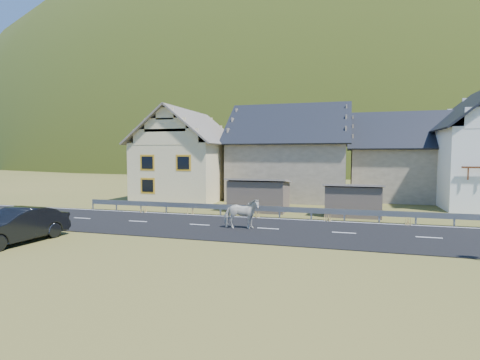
% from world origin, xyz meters
% --- Properties ---
extents(ground, '(160.00, 160.00, 0.00)m').
position_xyz_m(ground, '(0.00, 0.00, 0.00)').
color(ground, '#494E20').
rests_on(ground, ground).
extents(road, '(60.00, 7.00, 0.04)m').
position_xyz_m(road, '(0.00, 0.00, 0.02)').
color(road, black).
rests_on(road, ground).
extents(lane_markings, '(60.00, 6.60, 0.01)m').
position_xyz_m(lane_markings, '(0.00, 0.00, 0.04)').
color(lane_markings, silver).
rests_on(lane_markings, road).
extents(guardrail, '(28.10, 0.09, 0.75)m').
position_xyz_m(guardrail, '(-0.00, 3.68, 0.56)').
color(guardrail, '#93969B').
rests_on(guardrail, ground).
extents(shed_left, '(4.30, 3.30, 2.40)m').
position_xyz_m(shed_left, '(-2.00, 6.50, 1.10)').
color(shed_left, '#69584C').
rests_on(shed_left, ground).
extents(shed_right, '(3.80, 2.90, 2.20)m').
position_xyz_m(shed_right, '(4.50, 6.00, 1.00)').
color(shed_right, '#69584C').
rests_on(shed_right, ground).
extents(house_cream, '(7.80, 9.80, 8.30)m').
position_xyz_m(house_cream, '(-10.00, 12.00, 4.36)').
color(house_cream, beige).
rests_on(house_cream, ground).
extents(house_stone_a, '(10.80, 9.80, 8.90)m').
position_xyz_m(house_stone_a, '(-1.00, 15.00, 4.63)').
color(house_stone_a, tan).
rests_on(house_stone_a, ground).
extents(house_stone_b, '(9.80, 8.80, 8.10)m').
position_xyz_m(house_stone_b, '(9.00, 17.00, 4.24)').
color(house_stone_b, tan).
rests_on(house_stone_b, ground).
extents(mountain, '(440.00, 280.00, 260.00)m').
position_xyz_m(mountain, '(5.00, 180.00, -20.00)').
color(mountain, '#23340E').
rests_on(mountain, ground).
extents(conifer_patch, '(76.00, 50.00, 28.00)m').
position_xyz_m(conifer_patch, '(-55.00, 110.00, 6.00)').
color(conifer_patch, black).
rests_on(conifer_patch, ground).
extents(horse, '(1.21, 2.08, 1.66)m').
position_xyz_m(horse, '(-1.38, -0.43, 0.87)').
color(horse, beige).
rests_on(horse, road).
extents(car, '(2.13, 5.00, 1.60)m').
position_xyz_m(car, '(-10.54, -6.30, 0.80)').
color(car, black).
rests_on(car, ground).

